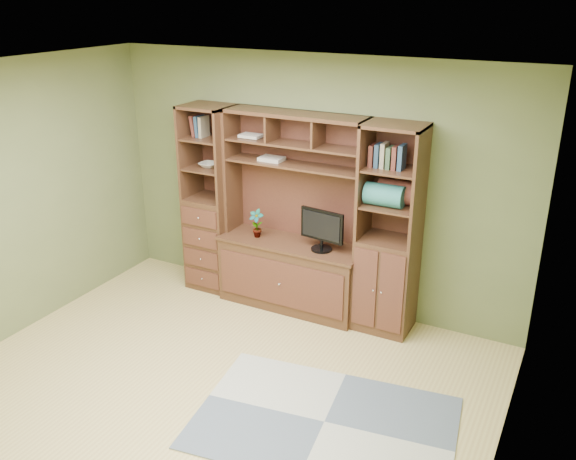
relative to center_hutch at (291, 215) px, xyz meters
The scene contains 11 objects.
room 1.76m from the center_hutch, 86.44° to the right, with size 4.60×4.10×2.64m.
center_hutch is the anchor object (origin of this frame).
left_tower 1.00m from the center_hutch, behind, with size 0.50×0.45×2.05m, color #462918.
right_tower 1.03m from the center_hutch, ahead, with size 0.55×0.45×2.05m, color #462918.
rug 2.18m from the center_hutch, 54.89° to the right, with size 2.00×1.33×0.01m, color gray.
monitor 0.37m from the center_hutch, ahead, with size 0.48×0.21×0.58m, color black.
orchid 0.41m from the center_hutch, behind, with size 0.16×0.11×0.30m, color #AD573A.
magazines 0.60m from the center_hutch, 161.10° to the left, with size 0.24×0.18×0.04m, color #AFA395.
bowl 1.08m from the center_hutch, behind, with size 0.20×0.20×0.05m, color beige.
blanket_teal 1.04m from the center_hutch, ahead, with size 0.36×0.21×0.21m, color #2C756F.
blanket_red 1.15m from the center_hutch, ahead, with size 0.40×0.22×0.22m, color brown.
Camera 1 is at (2.53, -3.40, 3.17)m, focal length 38.00 mm.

